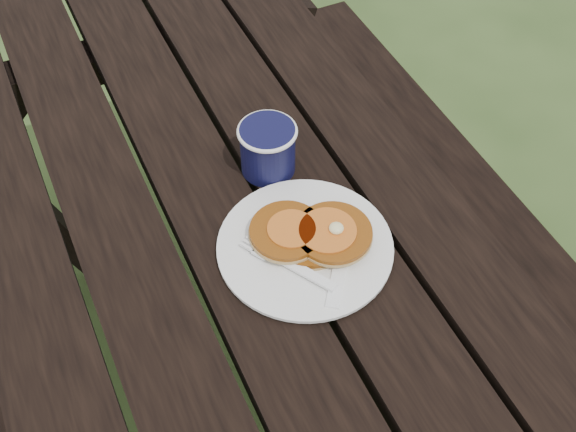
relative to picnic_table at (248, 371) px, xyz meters
name	(u,v)px	position (x,y,z in m)	size (l,w,h in m)	color
picnic_table	(248,371)	(0.00, 0.00, 0.00)	(1.36, 1.80, 0.75)	black
plate	(305,247)	(0.10, -0.04, 0.39)	(0.26, 0.26, 0.01)	white
pancake_stack	(311,234)	(0.11, -0.03, 0.41)	(0.18, 0.15, 0.04)	#87450F
knife	(342,258)	(0.14, -0.08, 0.39)	(0.02, 0.18, 0.01)	white
fork	(303,271)	(0.07, -0.08, 0.40)	(0.03, 0.16, 0.01)	white
coffee_cup	(268,146)	(0.11, 0.14, 0.43)	(0.10, 0.10, 0.09)	black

